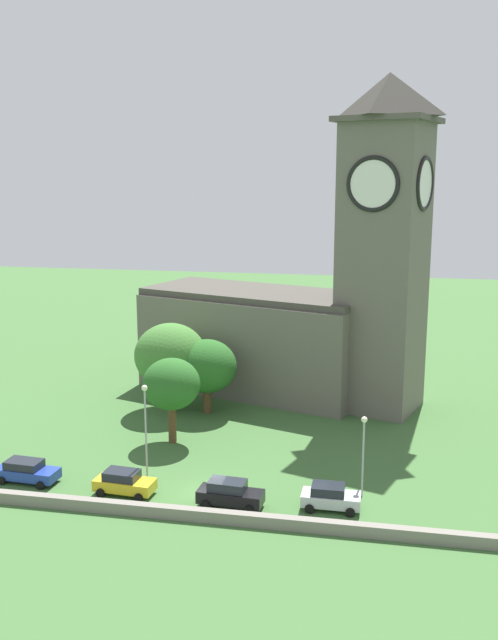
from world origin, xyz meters
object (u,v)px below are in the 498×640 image
at_px(car_blue, 27,471).
at_px(car_silver, 330,497).
at_px(tree_riverside_east, 170,356).
at_px(streetlamp_west_mid, 145,419).
at_px(church, 302,306).
at_px(tree_churchyard, 171,385).
at_px(car_yellow, 124,482).
at_px(car_black, 230,494).
at_px(tree_by_tower, 207,366).
at_px(streetlamp_central, 364,442).

relative_size(car_blue, car_silver, 1.20).
height_order(car_blue, tree_riverside_east, tree_riverside_east).
height_order(car_silver, streetlamp_west_mid, streetlamp_west_mid).
distance_m(streetlamp_west_mid, tree_riverside_east, 17.14).
height_order(church, tree_churchyard, church).
distance_m(car_yellow, tree_riverside_east, 19.48).
height_order(car_yellow, car_black, car_black).
bearing_deg(car_yellow, car_silver, 2.04).
height_order(car_blue, car_silver, car_silver).
xyz_separation_m(car_yellow, streetlamp_west_mid, (1.06, 1.99, 4.17)).
relative_size(tree_by_tower, tree_churchyard, 0.98).
xyz_separation_m(church, streetlamp_west_mid, (-8.63, -23.96, -4.42)).
xyz_separation_m(streetlamp_west_mid, tree_riverside_east, (-3.29, 16.81, 0.39)).
bearing_deg(streetlamp_west_mid, car_silver, -6.08).
relative_size(car_yellow, tree_by_tower, 0.62).
bearing_deg(car_silver, tree_by_tower, 126.60).
relative_size(streetlamp_central, tree_by_tower, 0.83).
bearing_deg(car_black, car_silver, 8.79).
xyz_separation_m(car_black, car_silver, (6.88, 1.06, -0.10)).
height_order(church, car_black, church).
relative_size(car_black, tree_riverside_east, 0.54).
relative_size(car_silver, tree_by_tower, 0.56).
relative_size(car_yellow, car_black, 0.96).
xyz_separation_m(church, car_silver, (5.14, -25.42, -8.60)).
bearing_deg(church, streetlamp_west_mid, -109.81).
bearing_deg(car_blue, car_silver, -0.16).
height_order(church, tree_by_tower, church).
relative_size(tree_by_tower, tree_riverside_east, 0.84).
bearing_deg(car_silver, car_black, -171.21).
relative_size(car_blue, tree_riverside_east, 0.57).
distance_m(church, tree_churchyard, 18.55).
xyz_separation_m(car_blue, tree_riverside_east, (5.73, 18.22, 4.60)).
bearing_deg(car_black, car_blue, 175.94).
bearing_deg(car_yellow, tree_churchyard, 87.59).
bearing_deg(tree_by_tower, streetlamp_central, -45.31).
distance_m(church, car_blue, 32.08).
bearing_deg(tree_by_tower, car_silver, -53.40).
height_order(car_yellow, tree_by_tower, tree_by_tower).
height_order(car_yellow, car_silver, car_yellow).
relative_size(streetlamp_central, tree_riverside_east, 0.70).
relative_size(car_silver, tree_riverside_east, 0.47).
xyz_separation_m(tree_riverside_east, tree_churchyard, (2.67, -8.35, -0.28)).
distance_m(car_silver, tree_riverside_east, 25.42).
bearing_deg(church, tree_churchyard, -120.84).
height_order(car_blue, streetlamp_central, streetlamp_central).
relative_size(streetlamp_west_mid, tree_by_tower, 1.06).
bearing_deg(car_silver, tree_churchyard, 145.38).
bearing_deg(streetlamp_central, car_blue, -174.68).
bearing_deg(car_black, streetlamp_west_mid, 159.83).
height_order(car_yellow, tree_riverside_east, tree_riverside_east).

